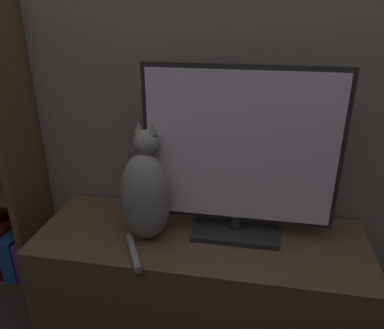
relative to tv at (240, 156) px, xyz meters
The scene contains 3 objects.
tv_stand 0.56m from the tv, 156.71° to the right, with size 1.32×0.48×0.41m.
tv is the anchor object (origin of this frame).
cat 0.38m from the tv, 164.44° to the right, with size 0.21×0.33×0.47m.
Camera 1 is at (0.20, -0.31, 1.27)m, focal length 35.00 mm.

